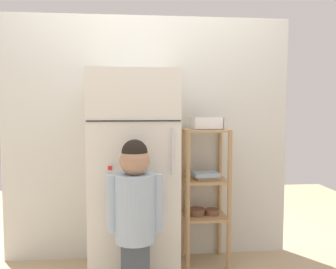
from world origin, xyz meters
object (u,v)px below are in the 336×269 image
child_standing (135,207)px  fruit_bin (207,124)px  pantry_shelf_unit (205,187)px  refrigerator (134,175)px

child_standing → fruit_bin: size_ratio=4.69×
child_standing → pantry_shelf_unit: bearing=47.0°
refrigerator → child_standing: bearing=-89.6°
refrigerator → fruit_bin: 0.72m
refrigerator → fruit_bin: refrigerator is taller
refrigerator → pantry_shelf_unit: bearing=14.0°
pantry_shelf_unit → fruit_bin: bearing=34.9°
child_standing → pantry_shelf_unit: pantry_shelf_unit is taller
refrigerator → pantry_shelf_unit: size_ratio=1.39×
fruit_bin → child_standing: bearing=-133.2°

